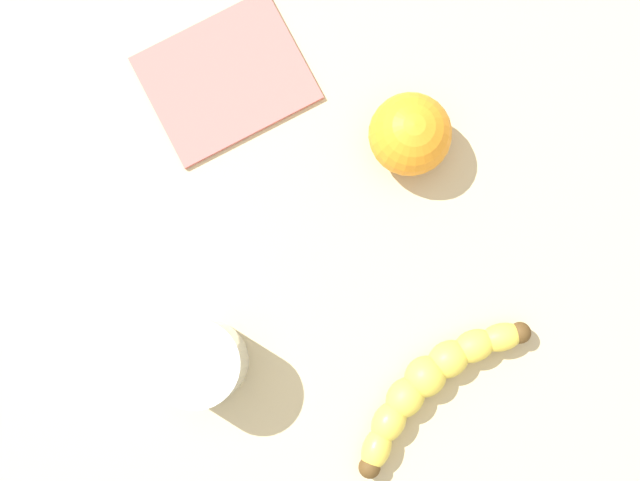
# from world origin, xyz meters

# --- Properties ---
(wooden_tabletop) EXTENTS (1.20, 1.20, 0.03)m
(wooden_tabletop) POSITION_xyz_m (0.00, 0.00, 0.01)
(wooden_tabletop) COLOR #C4B387
(wooden_tabletop) RESTS_ON ground
(banana) EXTENTS (0.18, 0.14, 0.04)m
(banana) POSITION_xyz_m (0.11, -0.08, 0.05)
(banana) COLOR yellow
(banana) RESTS_ON wooden_tabletop
(smoothie_glass) EXTENTS (0.08, 0.08, 0.09)m
(smoothie_glass) POSITION_xyz_m (-0.10, -0.04, 0.07)
(smoothie_glass) COLOR silver
(smoothie_glass) RESTS_ON wooden_tabletop
(orange_fruit) EXTENTS (0.08, 0.08, 0.08)m
(orange_fruit) POSITION_xyz_m (0.11, 0.16, 0.07)
(orange_fruit) COLOR orange
(orange_fruit) RESTS_ON wooden_tabletop
(folded_napkin) EXTENTS (0.19, 0.18, 0.01)m
(folded_napkin) POSITION_xyz_m (-0.06, 0.24, 0.03)
(folded_napkin) COLOR #BC6660
(folded_napkin) RESTS_ON wooden_tabletop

